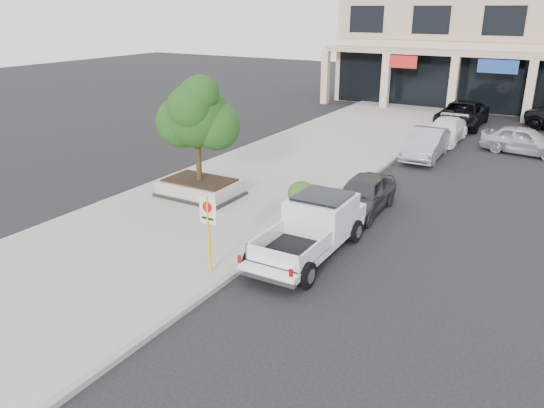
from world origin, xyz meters
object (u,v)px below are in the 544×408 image
(no_parking_sign, at_px, (208,225))
(curb_car_d, at_px, (462,115))
(planter, at_px, (200,188))
(curb_car_b, at_px, (426,144))
(curb_car_c, at_px, (445,131))
(curb_car_a, at_px, (363,194))
(lot_car_a, at_px, (524,141))
(pickup_truck, at_px, (308,230))
(planter_tree, at_px, (202,115))

(no_parking_sign, bearing_deg, curb_car_d, 86.20)
(planter, bearing_deg, curb_car_b, 60.47)
(curb_car_b, height_order, curb_car_c, curb_car_b)
(curb_car_a, height_order, lot_car_a, lot_car_a)
(curb_car_c, xyz_separation_m, lot_car_a, (4.26, -0.62, 0.06))
(pickup_truck, bearing_deg, lot_car_a, 75.35)
(planter_tree, bearing_deg, curb_car_d, 73.20)
(pickup_truck, xyz_separation_m, lot_car_a, (4.25, 16.84, -0.13))
(no_parking_sign, height_order, curb_car_a, no_parking_sign)
(planter_tree, distance_m, no_parking_sign, 7.04)
(lot_car_a, bearing_deg, curb_car_c, 90.18)
(planter, distance_m, curb_car_d, 20.63)
(planter, height_order, curb_car_a, curb_car_a)
(no_parking_sign, xyz_separation_m, curb_car_a, (1.83, 7.13, -0.93))
(planter, xyz_separation_m, curb_car_d, (6.04, 19.72, 0.34))
(curb_car_c, relative_size, lot_car_a, 1.08)
(curb_car_c, distance_m, curb_car_d, 4.76)
(no_parking_sign, bearing_deg, lot_car_a, 72.85)
(planter_tree, xyz_separation_m, no_parking_sign, (4.25, -5.32, -1.78))
(planter, distance_m, curb_car_b, 12.50)
(no_parking_sign, relative_size, curb_car_c, 0.50)
(planter, relative_size, lot_car_a, 0.74)
(curb_car_b, bearing_deg, curb_car_a, -91.99)
(planter_tree, xyz_separation_m, curb_car_b, (6.03, 10.72, -2.66))
(curb_car_a, relative_size, curb_car_b, 0.90)
(planter_tree, distance_m, curb_car_b, 12.59)
(curb_car_b, height_order, lot_car_a, curb_car_b)
(planter_tree, height_order, curb_car_c, planter_tree)
(lot_car_a, bearing_deg, curb_car_d, 47.56)
(planter, distance_m, curb_car_a, 6.52)
(no_parking_sign, distance_m, curb_car_b, 16.17)
(curb_car_a, height_order, curb_car_b, curb_car_b)
(planter, relative_size, pickup_truck, 0.58)
(pickup_truck, distance_m, curb_car_b, 13.37)
(curb_car_b, bearing_deg, lot_car_a, 36.90)
(curb_car_a, relative_size, lot_car_a, 0.96)
(curb_car_a, bearing_deg, curb_car_b, 88.82)
(planter_tree, relative_size, curb_car_a, 0.97)
(curb_car_a, xyz_separation_m, lot_car_a, (4.19, 12.38, 0.03))
(curb_car_c, xyz_separation_m, curb_car_d, (-0.11, 4.75, 0.14))
(pickup_truck, distance_m, curb_car_d, 22.21)
(planter_tree, bearing_deg, curb_car_c, 67.89)
(pickup_truck, xyz_separation_m, curb_car_d, (-0.12, 22.21, -0.05))
(curb_car_a, bearing_deg, planter, -164.00)
(planter, height_order, lot_car_a, lot_car_a)
(pickup_truck, bearing_deg, curb_car_b, 89.51)
(planter, xyz_separation_m, planter_tree, (0.13, 0.15, 2.94))
(pickup_truck, bearing_deg, curb_car_d, 89.82)
(no_parking_sign, bearing_deg, curb_car_a, 75.62)
(lot_car_a, bearing_deg, planter_tree, 152.56)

